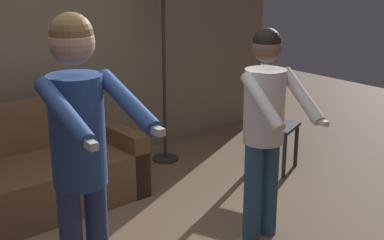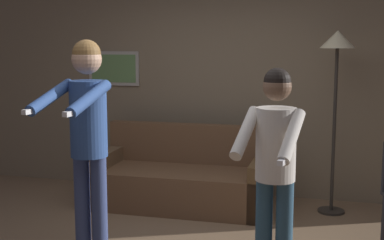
% 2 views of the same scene
% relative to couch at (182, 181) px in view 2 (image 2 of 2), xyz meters
% --- Properties ---
extents(back_wall_assembly, '(6.40, 0.09, 2.60)m').
position_rel_couch_xyz_m(back_wall_assembly, '(0.29, 0.68, 1.02)').
color(back_wall_assembly, '#87755C').
rests_on(back_wall_assembly, ground_plane).
extents(couch, '(1.91, 0.88, 0.87)m').
position_rel_couch_xyz_m(couch, '(0.00, 0.00, 0.00)').
color(couch, brown).
rests_on(couch, ground_plane).
extents(torchiere_lamp, '(0.36, 0.36, 1.92)m').
position_rel_couch_xyz_m(torchiere_lamp, '(1.60, 0.20, 1.35)').
color(torchiere_lamp, '#332D28').
rests_on(torchiere_lamp, ground_plane).
extents(person_standing_left, '(0.47, 0.76, 1.82)m').
position_rel_couch_xyz_m(person_standing_left, '(-0.31, -1.63, 0.84)').
color(person_standing_left, navy).
rests_on(person_standing_left, ground_plane).
extents(person_standing_right, '(0.50, 0.65, 1.61)m').
position_rel_couch_xyz_m(person_standing_right, '(1.19, -1.59, 0.69)').
color(person_standing_right, '#2D5068').
rests_on(person_standing_right, ground_plane).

